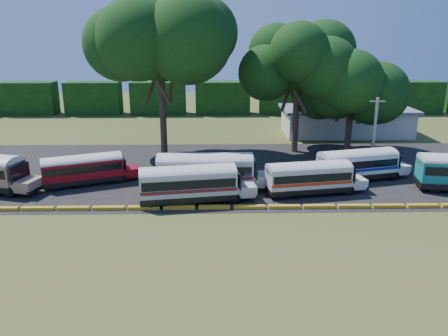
{
  "coord_description": "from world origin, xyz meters",
  "views": [
    {
      "loc": [
        -1.34,
        -33.69,
        14.28
      ],
      "look_at": [
        -0.57,
        6.0,
        2.14
      ],
      "focal_mm": 35.0,
      "sensor_mm": 36.0,
      "label": 1
    }
  ],
  "objects_px": {
    "bus_cream_west": "(190,182)",
    "bus_white_red": "(310,176)",
    "tree_west": "(160,38)",
    "bus_red": "(85,168)"
  },
  "relations": [
    {
      "from": "bus_white_red",
      "to": "tree_west",
      "type": "distance_m",
      "value": 23.92
    },
    {
      "from": "bus_cream_west",
      "to": "tree_west",
      "type": "xyz_separation_m",
      "value": [
        -4.1,
        15.93,
        12.05
      ]
    },
    {
      "from": "bus_cream_west",
      "to": "bus_white_red",
      "type": "distance_m",
      "value": 11.15
    },
    {
      "from": "bus_red",
      "to": "bus_white_red",
      "type": "distance_m",
      "value": 21.9
    },
    {
      "from": "bus_red",
      "to": "bus_cream_west",
      "type": "distance_m",
      "value": 11.84
    },
    {
      "from": "bus_cream_west",
      "to": "bus_white_red",
      "type": "bearing_deg",
      "value": 1.0
    },
    {
      "from": "bus_cream_west",
      "to": "tree_west",
      "type": "bearing_deg",
      "value": 95.47
    },
    {
      "from": "bus_red",
      "to": "tree_west",
      "type": "height_order",
      "value": "tree_west"
    },
    {
      "from": "bus_cream_west",
      "to": "tree_west",
      "type": "distance_m",
      "value": 20.39
    },
    {
      "from": "bus_white_red",
      "to": "tree_west",
      "type": "bearing_deg",
      "value": 127.39
    }
  ]
}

